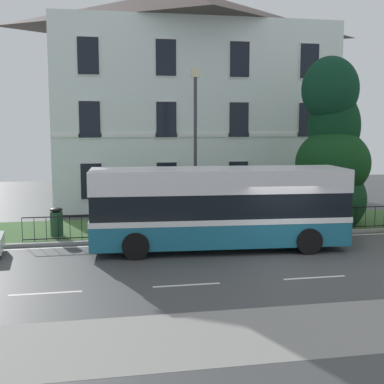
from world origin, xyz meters
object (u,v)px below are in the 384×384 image
(street_lamp_post, at_px, (195,139))
(litter_bin, at_px, (57,222))
(evergreen_tree, at_px, (332,155))
(single_decker_bus, at_px, (219,207))
(georgian_townhouse, at_px, (186,95))

(street_lamp_post, xyz_separation_m, litter_bin, (-5.86, -0.22, -3.35))
(street_lamp_post, bearing_deg, evergreen_tree, 4.84)
(single_decker_bus, relative_size, street_lamp_post, 1.40)
(georgian_townhouse, relative_size, street_lamp_post, 2.28)
(litter_bin, bearing_deg, single_decker_bus, -25.56)
(georgian_townhouse, height_order, single_decker_bus, georgian_townhouse)
(evergreen_tree, height_order, litter_bin, evergreen_tree)
(street_lamp_post, distance_m, litter_bin, 6.75)
(single_decker_bus, bearing_deg, litter_bin, 158.14)
(single_decker_bus, xyz_separation_m, litter_bin, (-6.15, 2.94, -0.90))
(evergreen_tree, relative_size, litter_bin, 6.92)
(evergreen_tree, distance_m, single_decker_bus, 7.48)
(single_decker_bus, distance_m, street_lamp_post, 4.01)
(evergreen_tree, xyz_separation_m, street_lamp_post, (-6.57, -0.56, 0.79))
(evergreen_tree, height_order, street_lamp_post, evergreen_tree)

